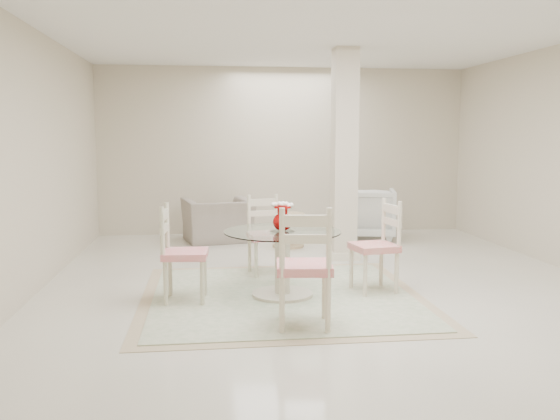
{
  "coord_description": "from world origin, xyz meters",
  "views": [
    {
      "loc": [
        -1.25,
        -6.18,
        1.6
      ],
      "look_at": [
        -0.53,
        -0.28,
        0.85
      ],
      "focal_mm": 38.0,
      "sensor_mm": 36.0,
      "label": 1
    }
  ],
  "objects": [
    {
      "name": "recliner_taupe",
      "position": [
        -1.1,
        2.76,
        0.32
      ],
      "size": [
        1.16,
        1.06,
        0.64
      ],
      "primitive_type": "imported",
      "rotation": [
        0.0,
        0.0,
        3.36
      ],
      "color": "gray",
      "rests_on": "ground"
    },
    {
      "name": "dining_chair_west",
      "position": [
        -1.54,
        -0.53,
        0.55
      ],
      "size": [
        0.45,
        0.44,
        1.04
      ],
      "rotation": [
        0.0,
        0.0,
        1.5
      ],
      "color": "beige",
      "rests_on": "ground"
    },
    {
      "name": "dining_chair_south",
      "position": [
        -0.47,
        -1.5,
        0.6
      ],
      "size": [
        0.5,
        0.5,
        1.14
      ],
      "rotation": [
        0.0,
        0.0,
        3.03
      ],
      "color": "#F3E7C8",
      "rests_on": "ground"
    },
    {
      "name": "side_table",
      "position": [
        -0.11,
        2.18,
        0.23
      ],
      "size": [
        0.47,
        0.47,
        0.49
      ],
      "color": "tan",
      "rests_on": "ground"
    },
    {
      "name": "red_vase",
      "position": [
        -0.53,
        -0.47,
        0.8
      ],
      "size": [
        0.22,
        0.19,
        0.29
      ],
      "color": "#A40505",
      "rests_on": "dining_table"
    },
    {
      "name": "column",
      "position": [
        0.5,
        1.3,
        1.35
      ],
      "size": [
        0.3,
        0.3,
        2.7
      ],
      "primitive_type": "cube",
      "color": "beige",
      "rests_on": "ground"
    },
    {
      "name": "armchair_white",
      "position": [
        1.21,
        2.73,
        0.4
      ],
      "size": [
        1.03,
        1.05,
        0.79
      ],
      "primitive_type": "imported",
      "rotation": [
        0.0,
        0.0,
        2.9
      ],
      "color": "white",
      "rests_on": "ground"
    },
    {
      "name": "room_shell",
      "position": [
        0.0,
        0.0,
        1.86
      ],
      "size": [
        6.02,
        7.02,
        2.71
      ],
      "color": "beige",
      "rests_on": "ground"
    },
    {
      "name": "dining_chair_north",
      "position": [
        -0.6,
        0.54,
        0.53
      ],
      "size": [
        0.46,
        0.46,
        1.01
      ],
      "rotation": [
        0.0,
        0.0,
        0.16
      ],
      "color": "beige",
      "rests_on": "ground"
    },
    {
      "name": "dining_table",
      "position": [
        -0.53,
        -0.48,
        0.34
      ],
      "size": [
        1.16,
        1.16,
        0.67
      ],
      "rotation": [
        0.0,
        0.0,
        0.07
      ],
      "color": "beige",
      "rests_on": "ground"
    },
    {
      "name": "ground",
      "position": [
        0.0,
        0.0,
        0.0
      ],
      "size": [
        7.0,
        7.0,
        0.0
      ],
      "primitive_type": "plane",
      "color": "white",
      "rests_on": "ground"
    },
    {
      "name": "area_rug",
      "position": [
        -0.53,
        -0.48,
        0.01
      ],
      "size": [
        2.78,
        2.78,
        0.02
      ],
      "color": "tan",
      "rests_on": "ground"
    },
    {
      "name": "dining_chair_east",
      "position": [
        0.49,
        -0.4,
        0.55
      ],
      "size": [
        0.48,
        0.48,
        1.05
      ],
      "rotation": [
        0.0,
        0.0,
        -1.4
      ],
      "color": "#EEE0C4",
      "rests_on": "ground"
    }
  ]
}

